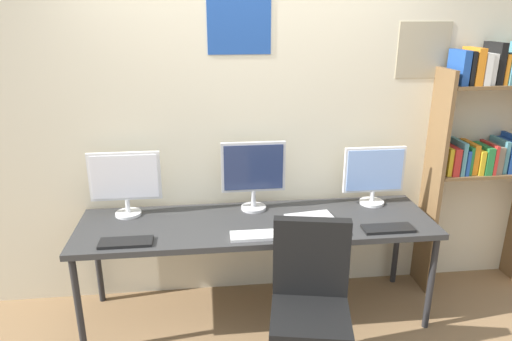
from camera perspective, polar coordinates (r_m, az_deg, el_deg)
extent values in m
cube|color=beige|center=(3.38, -0.72, 5.41)|extent=(4.82, 0.10, 2.60)
cube|color=#1E4799|center=(3.23, -2.09, 17.38)|extent=(0.43, 0.01, 0.37)
cube|color=tan|center=(3.59, 20.00, 13.79)|extent=(0.39, 0.01, 0.39)
cube|color=#333333|center=(3.18, 0.10, -6.61)|extent=(2.42, 0.68, 0.04)
cylinder|color=#262628|center=(3.20, -21.08, -15.43)|extent=(0.04, 0.04, 0.70)
cylinder|color=#262628|center=(3.44, 20.78, -12.89)|extent=(0.04, 0.04, 0.70)
cylinder|color=#262628|center=(3.68, -18.96, -10.40)|extent=(0.04, 0.04, 0.70)
cylinder|color=#262628|center=(3.89, 16.98, -8.56)|extent=(0.04, 0.04, 0.70)
cube|color=brown|center=(3.72, 20.92, -1.64)|extent=(0.03, 0.28, 1.72)
cube|color=brown|center=(3.89, 26.31, -0.15)|extent=(0.76, 0.28, 0.02)
cube|color=brown|center=(3.75, 27.77, 9.34)|extent=(0.76, 0.28, 0.02)
cube|color=gold|center=(3.69, 22.17, 1.34)|extent=(0.03, 0.22, 0.21)
cube|color=red|center=(3.70, 22.85, 1.31)|extent=(0.05, 0.22, 0.21)
cube|color=teal|center=(3.72, 23.55, 1.64)|extent=(0.03, 0.22, 0.25)
cube|color=#1E4799|center=(3.75, 23.96, 1.22)|extent=(0.03, 0.22, 0.19)
cube|color=#287F3D|center=(3.78, 24.28, 1.46)|extent=(0.03, 0.22, 0.21)
cube|color=orange|center=(3.79, 24.76, 1.58)|extent=(0.04, 0.22, 0.22)
cube|color=gold|center=(3.81, 25.40, 1.23)|extent=(0.04, 0.22, 0.18)
cube|color=#287F3D|center=(3.83, 26.14, 1.38)|extent=(0.05, 0.22, 0.20)
cube|color=red|center=(3.85, 26.71, 1.50)|extent=(0.02, 0.22, 0.22)
cube|color=gray|center=(3.88, 27.14, 1.46)|extent=(0.05, 0.22, 0.21)
cube|color=teal|center=(3.92, 27.72, 1.79)|extent=(0.03, 0.22, 0.24)
cube|color=#1E4799|center=(3.94, 28.29, 1.73)|extent=(0.04, 0.22, 0.24)
cube|color=#1E4799|center=(3.96, 28.79, 2.02)|extent=(0.03, 0.22, 0.27)
cube|color=#1E4799|center=(3.56, 23.74, 11.61)|extent=(0.05, 0.22, 0.23)
cube|color=black|center=(3.58, 24.44, 11.52)|extent=(0.03, 0.22, 0.23)
cube|color=orange|center=(3.61, 25.17, 11.62)|extent=(0.05, 0.22, 0.25)
cube|color=white|center=(3.64, 25.93, 11.29)|extent=(0.05, 0.22, 0.21)
cube|color=white|center=(3.68, 26.47, 11.25)|extent=(0.04, 0.22, 0.21)
cube|color=black|center=(3.70, 27.25, 11.73)|extent=(0.05, 0.22, 0.28)
cube|color=orange|center=(3.73, 27.73, 11.11)|extent=(0.03, 0.22, 0.21)
cube|color=teal|center=(3.75, 28.44, 11.09)|extent=(0.05, 0.22, 0.22)
cube|color=gray|center=(3.79, 28.95, 11.03)|extent=(0.04, 0.22, 0.21)
cube|color=black|center=(2.73, 6.70, -17.64)|extent=(0.52, 0.52, 0.08)
cube|color=black|center=(2.74, 6.83, -10.55)|extent=(0.45, 0.16, 0.48)
cylinder|color=silver|center=(3.39, -15.48, -5.13)|extent=(0.18, 0.18, 0.02)
cylinder|color=silver|center=(3.36, -15.56, -4.22)|extent=(0.03, 0.03, 0.10)
cube|color=silver|center=(3.29, -15.88, -0.68)|extent=(0.49, 0.03, 0.34)
cube|color=white|center=(3.28, -15.93, -0.78)|extent=(0.45, 0.01, 0.31)
cylinder|color=silver|center=(3.36, -0.31, -4.61)|extent=(0.18, 0.18, 0.02)
cylinder|color=silver|center=(3.33, -0.31, -3.50)|extent=(0.03, 0.03, 0.12)
cube|color=silver|center=(3.25, -0.33, 0.46)|extent=(0.45, 0.03, 0.36)
cube|color=navy|center=(3.23, -0.30, 0.36)|extent=(0.42, 0.01, 0.33)
cylinder|color=silver|center=(3.56, 14.08, -3.81)|extent=(0.18, 0.18, 0.02)
cylinder|color=silver|center=(3.54, 14.15, -3.10)|extent=(0.03, 0.03, 0.08)
cube|color=silver|center=(3.47, 14.39, 0.11)|extent=(0.45, 0.03, 0.34)
cube|color=#8CB2F2|center=(3.46, 14.49, 0.02)|extent=(0.42, 0.01, 0.31)
cube|color=black|center=(2.99, -15.77, -8.54)|extent=(0.33, 0.13, 0.02)
cube|color=silver|center=(2.96, 0.62, -8.00)|extent=(0.39, 0.13, 0.02)
cube|color=black|center=(3.17, 15.99, -6.90)|extent=(0.33, 0.13, 0.02)
ellipsoid|color=silver|center=(3.04, 9.35, -7.40)|extent=(0.06, 0.10, 0.03)
ellipsoid|color=black|center=(3.04, 10.92, -7.45)|extent=(0.06, 0.10, 0.03)
cube|color=silver|center=(3.19, 6.81, -6.05)|extent=(0.35, 0.26, 0.02)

